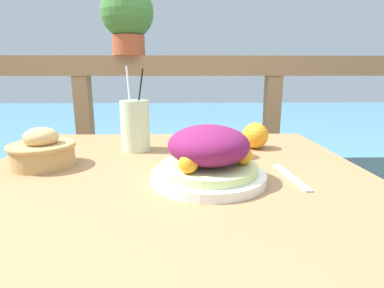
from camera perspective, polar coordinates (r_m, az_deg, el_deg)
name	(u,v)px	position (r m, az deg, el deg)	size (l,w,h in m)	color
patio_table	(171,215)	(0.73, -3.97, -13.38)	(0.96, 1.00, 0.74)	#997047
railing_fence	(179,120)	(1.46, -2.57, 4.61)	(2.80, 0.08, 1.05)	#937551
sea_backdrop	(183,132)	(4.02, -1.65, 2.24)	(12.00, 4.00, 0.42)	teal
salad_plate	(208,157)	(0.65, 3.16, -2.56)	(0.25, 0.25, 0.12)	white
drink_glass	(135,126)	(0.93, -10.75, 3.48)	(0.09, 0.09, 0.25)	beige
bread_basket	(43,150)	(0.85, -26.58, -1.11)	(0.16, 0.16, 0.10)	tan
potted_plant	(127,16)	(1.49, -12.20, 22.68)	(0.24, 0.24, 0.31)	#A34C2D
knife	(291,177)	(0.72, 18.28, -5.91)	(0.03, 0.18, 0.00)	silver
orange_near_basket	(255,136)	(0.96, 11.92, 1.58)	(0.08, 0.08, 0.08)	orange
orange_near_glass	(230,143)	(0.85, 7.16, 0.26)	(0.08, 0.08, 0.08)	orange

